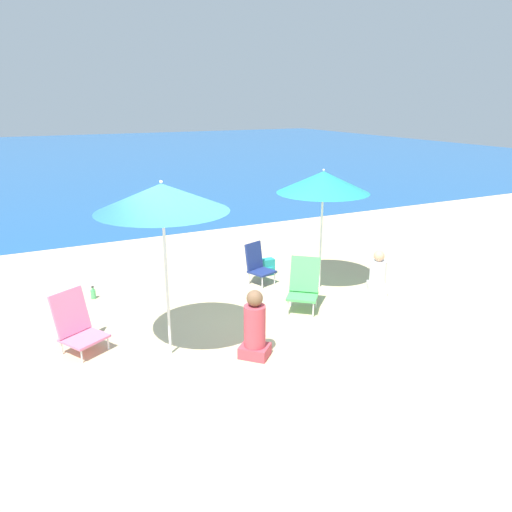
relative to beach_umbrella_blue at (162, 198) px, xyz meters
name	(u,v)px	position (x,y,z in m)	size (l,w,h in m)	color
ground_plane	(220,345)	(0.70, -0.08, -2.15)	(60.00, 60.00, 0.00)	#D1BA89
sea_water	(47,158)	(0.70, 26.02, -2.15)	(60.00, 40.00, 0.01)	#1E5699
beach_umbrella_blue	(162,198)	(0.00, 0.00, 0.00)	(1.69, 1.69, 2.37)	white
beach_umbrella_teal	(323,182)	(3.22, 1.19, -0.21)	(1.63, 1.63, 2.17)	white
beach_chair_green	(304,284)	(2.43, 0.48, -1.72)	(0.72, 0.73, 0.85)	silver
beach_chair_pink	(77,324)	(-1.10, 0.69, -1.77)	(0.74, 0.76, 0.83)	silver
beach_chair_navy	(258,263)	(2.31, 1.92, -1.77)	(0.54, 0.57, 0.77)	silver
person_seated_near	(255,329)	(0.99, -0.59, -1.74)	(0.49, 0.50, 0.95)	#BF3F4C
person_seated_far	(378,275)	(4.00, 0.52, -1.84)	(0.46, 0.48, 0.78)	silver
backpack_teal	(267,267)	(2.69, 2.24, -2.00)	(0.27, 0.20, 0.32)	teal
water_bottle	(93,294)	(-0.60, 2.50, -2.07)	(0.09, 0.09, 0.23)	#4CB266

